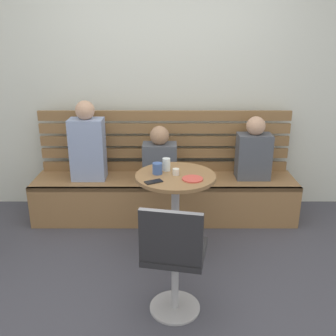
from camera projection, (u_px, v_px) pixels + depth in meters
ground at (162, 288)px, 2.92m from camera, size 8.00×8.00×0.00m
back_wall at (163, 75)px, 3.98m from camera, size 5.20×0.10×2.90m
booth_bench at (163, 198)px, 3.97m from camera, size 2.70×0.52×0.44m
booth_backrest at (163, 141)px, 4.01m from camera, size 2.65×0.04×0.66m
cafe_table at (174, 199)px, 3.23m from camera, size 0.68×0.68×0.74m
white_chair at (172, 257)px, 2.49m from camera, size 0.47×0.47×0.85m
person_adult at (86, 145)px, 3.78m from camera, size 0.34×0.22×0.81m
person_child_left at (252, 151)px, 3.84m from camera, size 0.34×0.22×0.65m
person_child_middle at (158, 157)px, 3.78m from camera, size 0.34×0.22×0.57m
cup_water_clear at (165, 164)px, 3.24m from camera, size 0.07×0.07×0.11m
cup_espresso_small at (174, 172)px, 3.15m from camera, size 0.06×0.06×0.05m
cup_mug_blue at (156, 168)px, 3.17m from camera, size 0.08×0.08×0.09m
plate_small at (191, 179)px, 3.05m from camera, size 0.17×0.17×0.01m
phone_on_table at (152, 182)px, 3.00m from camera, size 0.16×0.13×0.01m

